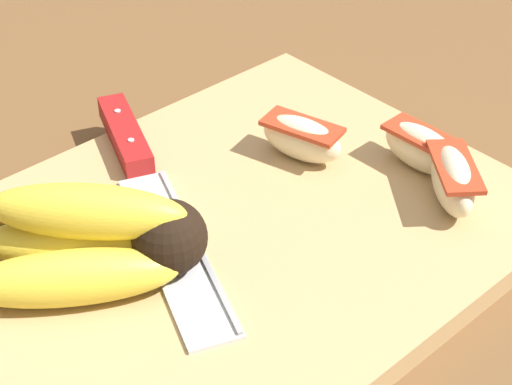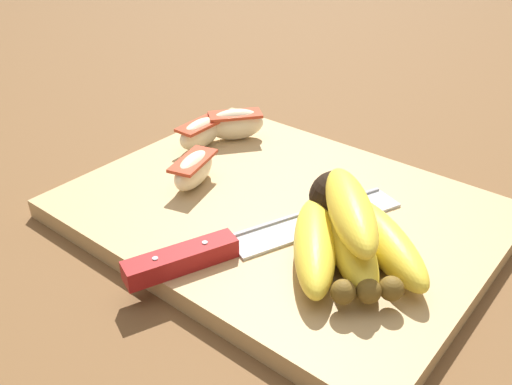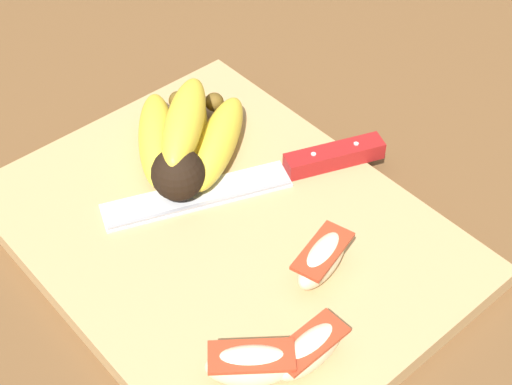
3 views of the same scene
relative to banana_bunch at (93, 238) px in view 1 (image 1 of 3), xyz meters
name	(u,v)px [view 1 (image 1 of 3)]	position (x,y,z in m)	size (l,w,h in m)	color
ground_plane	(238,266)	(-0.08, 0.05, -0.05)	(6.00, 6.00, 0.00)	brown
cutting_board	(233,237)	(-0.09, 0.03, -0.04)	(0.41, 0.32, 0.02)	tan
banana_bunch	(93,238)	(0.00, 0.00, 0.00)	(0.16, 0.16, 0.07)	black
chefs_knife	(141,171)	(-0.08, -0.06, -0.02)	(0.13, 0.27, 0.02)	silver
apple_wedge_near	(302,138)	(-0.19, 0.00, -0.01)	(0.04, 0.07, 0.04)	beige
apple_wedge_middle	(453,180)	(-0.23, 0.11, 0.00)	(0.06, 0.07, 0.04)	beige
apple_wedge_far	(421,147)	(-0.25, 0.07, -0.01)	(0.03, 0.07, 0.04)	beige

